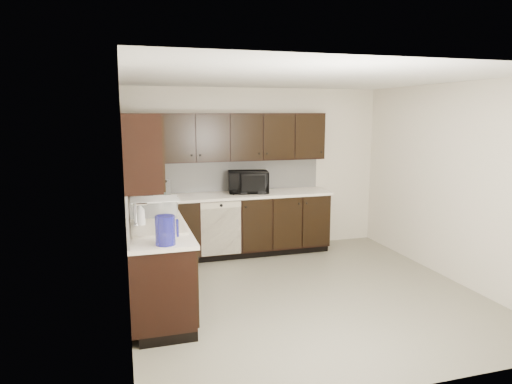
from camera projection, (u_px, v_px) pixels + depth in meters
floor at (304, 293)px, 5.44m from camera, size 4.00×4.00×0.00m
ceiling at (308, 78)px, 5.01m from camera, size 4.00×4.00×0.00m
wall_back at (257, 170)px, 7.11m from camera, size 4.00×0.02×2.50m
wall_left at (125, 199)px, 4.66m from camera, size 0.02×4.00×2.50m
wall_right at (452, 183)px, 5.78m from camera, size 0.02×4.00×2.50m
wall_front at (411, 234)px, 3.33m from camera, size 4.00×0.02×2.50m
lower_cabinets at (204, 242)px, 6.13m from camera, size 3.00×2.80×0.90m
countertop at (203, 205)px, 6.04m from camera, size 3.03×2.83×0.04m
backsplash at (184, 184)px, 6.14m from camera, size 3.00×2.80×0.48m
upper_cabinets at (193, 140)px, 5.96m from camera, size 3.00×2.80×0.70m
dishwasher at (221, 225)px, 6.48m from camera, size 0.58×0.04×0.78m
sink at (158, 232)px, 4.80m from camera, size 0.54×0.82×0.42m
microwave at (248, 182)px, 6.83m from camera, size 0.65×0.49×0.32m
soap_bottle_a at (172, 207)px, 5.30m from camera, size 0.10×0.11×0.20m
soap_bottle_b at (140, 214)px, 4.80m from camera, size 0.13×0.13×0.26m
toaster_oven at (154, 190)px, 6.38m from camera, size 0.47×0.40×0.25m
storage_bin at (155, 208)px, 5.26m from camera, size 0.56×0.45×0.20m
blue_pitcher at (165, 230)px, 4.13m from camera, size 0.22×0.22×0.27m
teal_tumbler at (160, 196)px, 6.03m from camera, size 0.11×0.11×0.21m
paper_towel_roll at (158, 197)px, 5.75m from camera, size 0.13×0.13×0.27m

